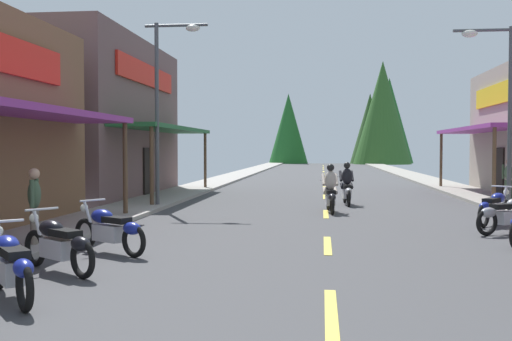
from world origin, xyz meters
The scene contains 17 objects.
ground centered at (0.00, 34.42, -0.05)m, with size 10.82×98.84×0.10m, color #424244.
sidewalk_left centered at (-6.50, 34.42, 0.06)m, with size 2.17×98.84×0.12m, color #9E9991.
sidewalk_right centered at (6.50, 34.42, 0.06)m, with size 2.17×98.84×0.12m, color gray.
centerline_dashes centered at (0.00, 36.96, 0.01)m, with size 0.16×73.07×0.01m.
storefront_left_far centered at (-10.84, 25.12, 3.32)m, with size 8.38×10.93×6.65m.
streetlamp_left centered at (-5.48, 20.51, 4.15)m, with size 2.19×0.30×6.38m.
streetlamp_right centered at (5.46, 20.13, 3.89)m, with size 2.19×0.30×5.92m.
motorcycle_parked_right_5 centered at (4.36, 15.25, 0.49)m, with size 1.89×1.18×1.04m.
motorcycle_parked_right_6 centered at (4.49, 16.95, 0.49)m, with size 1.37×1.77×1.04m.
motorcycle_parked_left_2 centered at (-4.30, 8.00, 0.49)m, with size 1.49×1.67×1.04m.
motorcycle_parked_left_3 centered at (-4.45, 9.78, 0.49)m, with size 1.80×1.32×1.04m.
motorcycle_parked_left_4 centered at (-4.25, 11.61, 0.49)m, with size 1.87×1.21×1.04m.
rider_cruising_lead centered at (0.14, 19.64, 0.66)m, with size 0.60×2.14×1.57m.
rider_cruising_trailing centered at (0.77, 22.29, 0.66)m, with size 0.60×2.14×1.57m.
pedestrian_browsing centered at (7.08, 24.40, 0.96)m, with size 0.43×0.45×1.66m.
pedestrian_waiting centered at (-5.94, 11.91, 0.96)m, with size 0.35×0.55×1.66m.
treeline_backdrop centered at (6.57, 83.27, 5.99)m, with size 20.32×12.54×13.77m.
Camera 1 is at (-0.12, 0.44, 2.05)m, focal length 41.69 mm.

